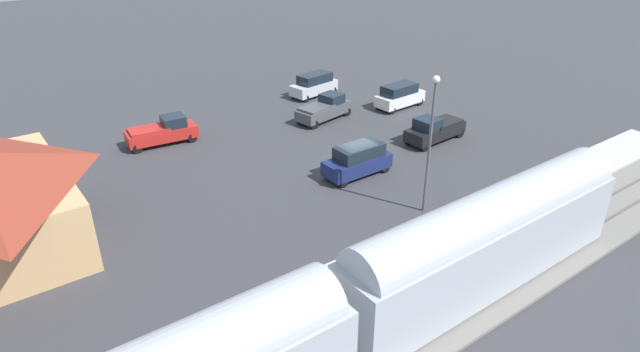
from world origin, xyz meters
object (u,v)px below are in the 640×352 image
object	(u,v)px
passenger_train	(342,311)
pickup_red	(163,131)
pedestrian_on_platform	(563,167)
suv_navy	(358,160)
suv_white	(400,96)
suv_silver	(314,85)
light_pole_near_platform	(431,131)
pickup_charcoal	(325,108)
pickup_black	(434,129)

from	to	relation	value
passenger_train	pickup_red	world-z (taller)	passenger_train
pedestrian_on_platform	suv_navy	size ratio (longest dim) A/B	0.35
suv_white	suv_silver	bearing A→B (deg)	30.44
suv_white	light_pole_near_platform	world-z (taller)	light_pole_near_platform
pedestrian_on_platform	suv_silver	xyz separation A→B (m)	(25.26, 2.33, -0.13)
pickup_charcoal	passenger_train	bearing A→B (deg)	144.64
pedestrian_on_platform	pickup_charcoal	bearing A→B (deg)	15.81
passenger_train	pickup_black	distance (m)	24.94
pickup_red	suv_white	bearing A→B (deg)	-102.80
passenger_train	pedestrian_on_platform	distance (m)	22.26
suv_white	suv_navy	world-z (taller)	same
suv_white	pickup_charcoal	world-z (taller)	suv_white
suv_navy	pickup_charcoal	bearing A→B (deg)	-24.78
pickup_red	pickup_charcoal	distance (m)	13.87
pickup_black	pickup_red	xyz separation A→B (m)	(12.32, 17.61, 0.00)
suv_white	pickup_charcoal	bearing A→B (deg)	78.47
light_pole_near_platform	passenger_train	bearing A→B (deg)	119.82
passenger_train	suv_white	bearing A→B (deg)	-47.99
pedestrian_on_platform	suv_white	xyz separation A→B (m)	(17.75, -2.09, -0.13)
suv_silver	passenger_train	bearing A→B (deg)	146.11
pickup_red	light_pole_near_platform	distance (m)	21.93
passenger_train	pickup_red	xyz separation A→B (m)	(26.36, -2.92, -1.83)
pickup_black	suv_navy	size ratio (longest dim) A/B	1.12
suv_navy	suv_white	bearing A→B (deg)	-54.92
pickup_red	suv_silver	size ratio (longest dim) A/B	1.09
suv_silver	pickup_charcoal	xyz separation A→B (m)	(-5.97, 3.14, -0.12)
pickup_black	light_pole_near_platform	world-z (taller)	light_pole_near_platform
suv_silver	suv_navy	size ratio (longest dim) A/B	1.05
suv_navy	pickup_black	bearing A→B (deg)	-83.24
pedestrian_on_platform	pickup_charcoal	world-z (taller)	pickup_charcoal
suv_white	pickup_red	distance (m)	21.57
passenger_train	suv_white	size ratio (longest dim) A/B	6.92
suv_silver	suv_navy	xyz separation A→B (m)	(-16.10, 7.81, 0.00)
passenger_train	light_pole_near_platform	world-z (taller)	light_pole_near_platform
pickup_black	suv_silver	xyz separation A→B (m)	(15.05, 0.99, 0.12)
passenger_train	suv_white	distance (m)	32.29
light_pole_near_platform	pickup_red	bearing A→B (deg)	24.57
suv_silver	pedestrian_on_platform	bearing A→B (deg)	-174.74
pedestrian_on_platform	pickup_charcoal	distance (m)	20.05
pickup_black	suv_silver	world-z (taller)	suv_silver
pedestrian_on_platform	pickup_black	world-z (taller)	pickup_black
pedestrian_on_platform	suv_silver	size ratio (longest dim) A/B	0.33
suv_navy	light_pole_near_platform	world-z (taller)	light_pole_near_platform
pedestrian_on_platform	suv_navy	distance (m)	13.67
passenger_train	pedestrian_on_platform	world-z (taller)	passenger_train
suv_navy	light_pole_near_platform	distance (m)	7.47
pickup_black	suv_navy	distance (m)	8.86
suv_white	pickup_charcoal	size ratio (longest dim) A/B	0.88
pedestrian_on_platform	suv_white	size ratio (longest dim) A/B	0.34
passenger_train	light_pole_near_platform	xyz separation A→B (m)	(6.80, -11.86, 2.46)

